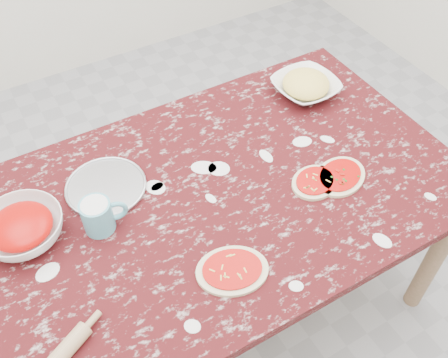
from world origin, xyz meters
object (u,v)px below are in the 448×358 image
(sauce_bowl, at_px, (22,229))
(flour_mug, at_px, (99,215))
(worktable, at_px, (224,205))
(pizza_tray, at_px, (106,187))
(cheese_bowl, at_px, (305,87))

(sauce_bowl, distance_m, flour_mug, 0.23)
(worktable, height_order, sauce_bowl, sauce_bowl)
(worktable, relative_size, flour_mug, 11.14)
(pizza_tray, relative_size, sauce_bowl, 1.04)
(pizza_tray, distance_m, sauce_bowl, 0.30)
(pizza_tray, height_order, sauce_bowl, sauce_bowl)
(cheese_bowl, relative_size, flour_mug, 1.73)
(pizza_tray, relative_size, cheese_bowl, 1.06)
(sauce_bowl, xyz_separation_m, cheese_bowl, (1.16, 0.14, -0.01))
(worktable, height_order, flour_mug, flour_mug)
(sauce_bowl, relative_size, flour_mug, 1.77)
(cheese_bowl, bearing_deg, pizza_tray, -175.01)
(pizza_tray, xyz_separation_m, cheese_bowl, (0.88, 0.08, 0.03))
(pizza_tray, xyz_separation_m, flour_mug, (-0.07, -0.14, 0.05))
(sauce_bowl, bearing_deg, pizza_tray, 12.51)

